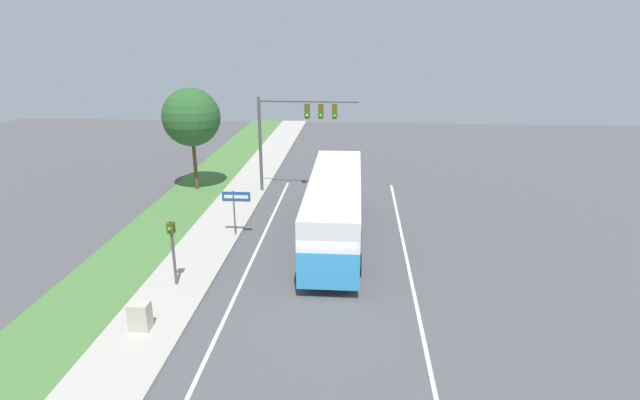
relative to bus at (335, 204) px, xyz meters
name	(u,v)px	position (x,y,z in m)	size (l,w,h in m)	color
ground_plane	(326,289)	(-0.13, -5.14, -1.94)	(80.00, 80.00, 0.00)	#4C4C4F
sidewalk	(179,283)	(-6.33, -5.14, -1.88)	(2.80, 80.00, 0.12)	#ADA89E
grass_verge	(106,280)	(-9.53, -5.14, -1.89)	(3.60, 80.00, 0.10)	#477538
lane_divider_near	(240,286)	(-3.73, -5.14, -1.93)	(0.14, 30.00, 0.01)	silver
lane_divider_far	(414,292)	(3.47, -5.14, -1.93)	(0.14, 30.00, 0.01)	silver
bus	(335,204)	(0.00, 0.00, 0.00)	(2.67, 11.97, 3.50)	#3393D1
signal_gantry	(294,123)	(-2.96, 7.74, 2.65)	(6.36, 0.41, 6.23)	#4C4C51
pedestrian_signal	(172,243)	(-6.35, -5.37, 0.03)	(0.28, 0.34, 2.86)	#4C4C51
street_sign	(235,204)	(-5.06, 0.09, -0.13)	(1.45, 0.08, 2.49)	#4C4C51
utility_cabinet	(140,316)	(-6.44, -8.68, -1.31)	(0.71, 0.53, 1.01)	#B7B29E
roadside_tree	(191,117)	(-9.60, 7.81, 2.94)	(3.72, 3.72, 6.65)	brown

